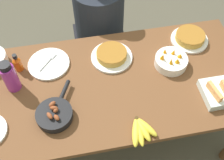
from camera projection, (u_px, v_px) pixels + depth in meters
ground_plane at (112, 133)px, 2.30m from camera, size 14.00×14.00×0.00m
dining_table at (112, 91)px, 1.79m from camera, size 1.75×0.83×0.72m
banana_bunch at (141, 130)px, 1.51m from camera, size 0.16×0.18×0.04m
skillet at (55, 114)px, 1.56m from camera, size 0.21×0.32×0.08m
frittata_plate_center at (112, 55)px, 1.82m from camera, size 0.27×0.27×0.06m
frittata_plate_side at (190, 38)px, 1.91m from camera, size 0.25×0.25×0.06m
empty_plate_far_left at (49, 64)px, 1.80m from camera, size 0.26×0.26×0.02m
fruit_bowl_mango at (171, 61)px, 1.78m from camera, size 0.21×0.21×0.12m
water_bottle at (10, 77)px, 1.62m from camera, size 0.09×0.09×0.22m
hot_sauce_bottle at (17, 63)px, 1.73m from camera, size 0.05×0.05×0.13m
person_figure at (100, 35)px, 2.31m from camera, size 0.42×0.42×1.16m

